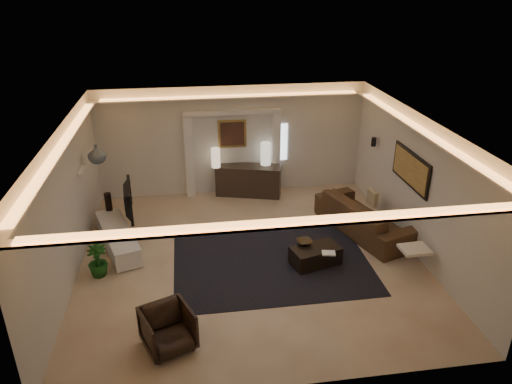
{
  "coord_description": "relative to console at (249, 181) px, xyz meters",
  "views": [
    {
      "loc": [
        -1.17,
        -8.56,
        5.46
      ],
      "look_at": [
        0.2,
        0.6,
        1.25
      ],
      "focal_mm": 33.74,
      "sensor_mm": 36.0,
      "label": 1
    }
  ],
  "objects": [
    {
      "name": "armchair",
      "position": [
        -2.05,
        -5.62,
        -0.05
      ],
      "size": [
        0.98,
        0.99,
        0.7
      ],
      "primitive_type": "imported",
      "rotation": [
        0.0,
        0.0,
        0.39
      ],
      "color": "black",
      "rests_on": "ground"
    },
    {
      "name": "sofa",
      "position": [
        2.36,
        -2.43,
        -0.02
      ],
      "size": [
        2.79,
        1.79,
        0.76
      ],
      "primitive_type": "imported",
      "rotation": [
        0.0,
        0.0,
        1.89
      ],
      "color": "brown",
      "rests_on": "ground"
    },
    {
      "name": "wall_sconce",
      "position": [
        2.99,
        -1.01,
        1.28
      ],
      "size": [
        0.12,
        0.12,
        0.22
      ],
      "primitive_type": "cylinder",
      "color": "black",
      "rests_on": "wall_right"
    },
    {
      "name": "throw_blanket",
      "position": [
        2.71,
        -4.22,
        0.15
      ],
      "size": [
        0.57,
        0.47,
        0.06
      ],
      "primitive_type": "cube",
      "rotation": [
        0.0,
        0.0,
        0.04
      ],
      "color": "silver",
      "rests_on": "sofa"
    },
    {
      "name": "art_panel_gold",
      "position": [
        3.06,
        -2.91,
        1.3
      ],
      "size": [
        0.02,
        1.5,
        0.62
      ],
      "primitive_type": "cube",
      "color": "tan",
      "rests_on": "wall_right"
    },
    {
      "name": "art_panel_frame",
      "position": [
        3.08,
        -2.91,
        1.3
      ],
      "size": [
        0.04,
        1.64,
        0.74
      ],
      "primitive_type": "cube",
      "color": "black",
      "rests_on": "wall_right"
    },
    {
      "name": "pilaster_right",
      "position": [
        0.76,
        0.19,
        0.7
      ],
      "size": [
        0.22,
        0.2,
        2.2
      ],
      "primitive_type": "cube",
      "color": "silver",
      "rests_on": "ground"
    },
    {
      "name": "throw_pillow",
      "position": [
        2.76,
        -1.83,
        0.15
      ],
      "size": [
        0.16,
        0.37,
        0.36
      ],
      "primitive_type": "cube",
      "rotation": [
        0.0,
        0.0,
        0.15
      ],
      "color": "tan",
      "rests_on": "sofa"
    },
    {
      "name": "painting_frame",
      "position": [
        -0.39,
        0.26,
        1.25
      ],
      "size": [
        0.74,
        0.04,
        0.74
      ],
      "primitive_type": "cube",
      "color": "tan",
      "rests_on": "wall_back"
    },
    {
      "name": "alcove_header",
      "position": [
        -0.39,
        0.19,
        1.85
      ],
      "size": [
        2.52,
        0.2,
        0.12
      ],
      "primitive_type": "cube",
      "color": "silver",
      "rests_on": "wall_back"
    },
    {
      "name": "wall_back",
      "position": [
        -0.39,
        0.29,
        1.05
      ],
      "size": [
        7.0,
        0.0,
        7.0
      ],
      "primitive_type": "plane",
      "rotation": [
        1.57,
        0.0,
        0.0
      ],
      "color": "beige",
      "rests_on": "ground"
    },
    {
      "name": "daylight_slit",
      "position": [
        0.96,
        0.27,
        0.95
      ],
      "size": [
        0.25,
        0.03,
        1.0
      ],
      "primitive_type": "cube",
      "color": "white",
      "rests_on": "wall_back"
    },
    {
      "name": "ginger_jar",
      "position": [
        -3.54,
        -1.46,
        1.47
      ],
      "size": [
        0.44,
        0.44,
        0.41
      ],
      "primitive_type": "imported",
      "rotation": [
        0.0,
        0.0,
        -0.12
      ],
      "color": "#3F586B",
      "rests_on": "wall_niche"
    },
    {
      "name": "tv",
      "position": [
        -3.06,
        -1.61,
        0.41
      ],
      "size": [
        1.27,
        0.31,
        0.73
      ],
      "primitive_type": "imported",
      "rotation": [
        0.0,
        0.0,
        1.69
      ],
      "color": "black",
      "rests_on": "media_ledge"
    },
    {
      "name": "wall_left",
      "position": [
        -3.89,
        -3.21,
        1.05
      ],
      "size": [
        0.0,
        7.0,
        7.0
      ],
      "primitive_type": "plane",
      "rotation": [
        1.57,
        0.0,
        1.57
      ],
      "color": "beige",
      "rests_on": "ground"
    },
    {
      "name": "wall_right",
      "position": [
        3.11,
        -3.21,
        1.05
      ],
      "size": [
        0.0,
        7.0,
        7.0
      ],
      "primitive_type": "plane",
      "rotation": [
        1.57,
        0.0,
        -1.57
      ],
      "color": "beige",
      "rests_on": "ground"
    },
    {
      "name": "pilaster_left",
      "position": [
        -1.54,
        0.19,
        0.7
      ],
      "size": [
        0.22,
        0.2,
        2.2
      ],
      "primitive_type": "cube",
      "color": "silver",
      "rests_on": "ground"
    },
    {
      "name": "cove_soffit",
      "position": [
        -0.39,
        -3.21,
        2.22
      ],
      "size": [
        7.0,
        7.0,
        0.04
      ],
      "primitive_type": "cube",
      "color": "silver",
      "rests_on": "ceiling"
    },
    {
      "name": "figurine",
      "position": [
        -3.46,
        -1.31,
        0.24
      ],
      "size": [
        0.18,
        0.18,
        0.43
      ],
      "primitive_type": "cylinder",
      "rotation": [
        0.0,
        0.0,
        0.15
      ],
      "color": "black",
      "rests_on": "media_ledge"
    },
    {
      "name": "ceiling",
      "position": [
        -0.39,
        -3.21,
        2.5
      ],
      "size": [
        7.0,
        7.0,
        0.0
      ],
      "primitive_type": "plane",
      "rotation": [
        3.14,
        0.0,
        0.0
      ],
      "color": "white",
      "rests_on": "ground"
    },
    {
      "name": "bowl",
      "position": [
        0.7,
        -3.42,
        0.05
      ],
      "size": [
        0.34,
        0.34,
        0.08
      ],
      "primitive_type": "imported",
      "rotation": [
        0.0,
        0.0,
        0.05
      ],
      "color": "#3E301D",
      "rests_on": "coffee_table"
    },
    {
      "name": "area_rug",
      "position": [
        0.01,
        -3.41,
        -0.39
      ],
      "size": [
        4.0,
        3.0,
        0.01
      ],
      "primitive_type": "cube",
      "color": "black",
      "rests_on": "ground"
    },
    {
      "name": "console",
      "position": [
        0.0,
        0.0,
        0.0
      ],
      "size": [
        1.79,
        0.99,
        0.86
      ],
      "primitive_type": "cube",
      "rotation": [
        0.0,
        0.0,
        -0.28
      ],
      "color": "black",
      "rests_on": "ground"
    },
    {
      "name": "media_ledge",
      "position": [
        -3.19,
        -2.29,
        -0.18
      ],
      "size": [
        1.19,
        2.22,
        0.41
      ],
      "primitive_type": "cube",
      "rotation": [
        0.0,
        0.0,
        0.32
      ],
      "color": "silver",
      "rests_on": "ground"
    },
    {
      "name": "wall_niche",
      "position": [
        -3.83,
        -1.81,
        1.25
      ],
      "size": [
        0.1,
        0.55,
        0.04
      ],
      "primitive_type": "cube",
      "color": "silver",
      "rests_on": "wall_left"
    },
    {
      "name": "plant",
      "position": [
        -3.45,
        -3.38,
        -0.06
      ],
      "size": [
        0.46,
        0.46,
        0.68
      ],
      "primitive_type": "imported",
      "rotation": [
        0.0,
        0.0,
        0.24
      ],
      "color": "#164814",
      "rests_on": "ground"
    },
    {
      "name": "magazine",
      "position": [
        1.08,
        -3.88,
        0.02
      ],
      "size": [
        0.29,
        0.23,
        0.03
      ],
      "primitive_type": "cube",
      "rotation": [
        0.0,
        0.0,
        -0.2
      ],
      "color": "white",
      "rests_on": "coffee_table"
    },
    {
      "name": "lamp_left",
      "position": [
        -0.86,
        0.04,
        0.69
      ],
      "size": [
        0.29,
        0.29,
        0.52
      ],
      "primitive_type": "cylinder",
      "rotation": [
        0.0,
        0.0,
        -0.27
      ],
      "color": "beige",
      "rests_on": "console"
    },
    {
      "name": "painting_canvas",
      "position": [
        -0.39,
        0.24,
        1.25
      ],
      "size": [
        0.62,
        0.02,
        0.62
      ],
      "primitive_type": "cube",
      "color": "#4C2D1E",
      "rests_on": "wall_back"
    },
    {
      "name": "coffee_table",
      "position": [
        0.89,
        -3.61,
        -0.2
      ],
      "size": [
        1.09,
        0.78,
        0.37
      ],
      "primitive_type": "cube",
      "rotation": [
        0.0,
        0.0,
        0.27
      ],
      "color": "black",
      "rests_on": "ground"
    },
    {
      "name": "floor",
      "position": [
        -0.39,
        -3.21,
        -0.4
      ],
      "size": [
        7.0,
        7.0,
        0.0
      ],
      "primitive_type": "plane",
      "color": "beige",
      "rests_on": "ground"
    },
    {
      "name": "lamp_right",
      "position": [
        0.47,
        0.04,
        0.69
      ],
      "size": [
        0.3,
        0.3,
        0.6
      ],
      "primitive_type": "cylinder",
      "rotation": [
        0.0,
        0.0,
        0.12
      ],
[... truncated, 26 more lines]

